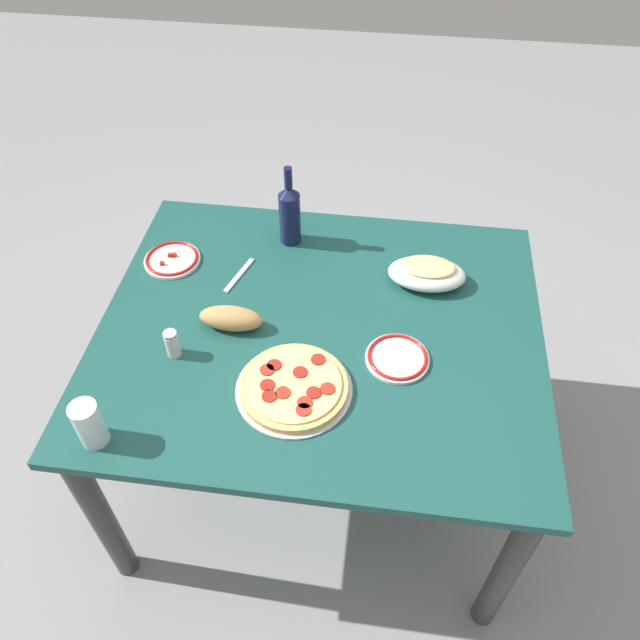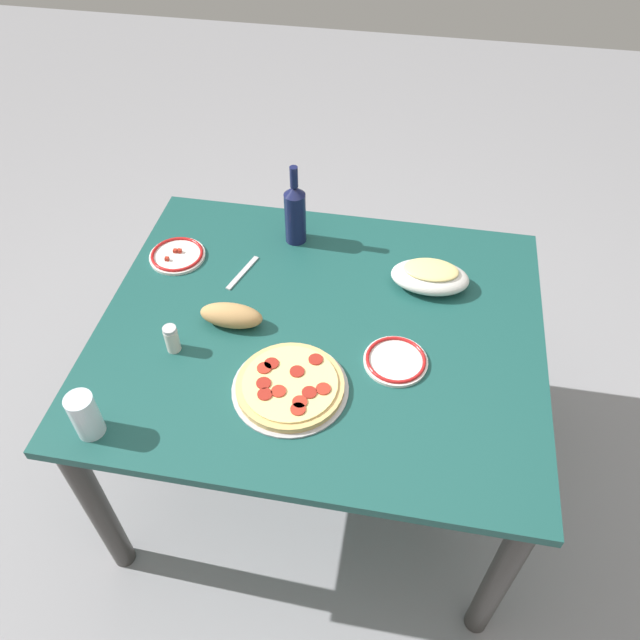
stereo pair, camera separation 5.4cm
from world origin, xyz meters
The scene contains 11 objects.
ground_plane centered at (0.00, 0.00, 0.00)m, with size 8.00×8.00×0.00m, color gray.
dining_table centered at (0.00, 0.00, 0.64)m, with size 1.29×1.08×0.75m.
pepperoni_pizza centered at (-0.04, -0.24, 0.77)m, with size 0.31×0.31×0.03m.
baked_pasta_dish centered at (0.30, 0.23, 0.79)m, with size 0.24×0.15×0.08m.
wine_bottle centered at (-0.15, 0.38, 0.86)m, with size 0.07×0.07×0.28m.
water_glass centered at (-0.50, -0.45, 0.82)m, with size 0.07×0.07×0.13m, color silver.
side_plate_near centered at (-0.51, 0.22, 0.76)m, with size 0.18×0.18×0.02m.
side_plate_far centered at (0.23, -0.09, 0.76)m, with size 0.18×0.18×0.02m.
bread_loaf centered at (-0.25, -0.03, 0.79)m, with size 0.19×0.08×0.07m, color tan.
spice_shaker centered at (-0.39, -0.15, 0.79)m, with size 0.04×0.04×0.09m.
fork_left centered at (-0.28, 0.19, 0.75)m, with size 0.17×0.02×0.01m, color #B7B7BC.
Camera 1 is at (0.16, -1.21, 2.08)m, focal length 34.81 mm.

